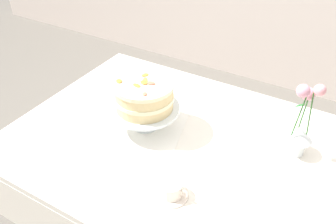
{
  "coord_description": "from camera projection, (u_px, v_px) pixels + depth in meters",
  "views": [
    {
      "loc": [
        0.49,
        -0.96,
        1.68
      ],
      "look_at": [
        -0.08,
        0.0,
        0.86
      ],
      "focal_mm": 37.81,
      "sensor_mm": 36.0,
      "label": 1
    }
  ],
  "objects": [
    {
      "name": "cake_stand",
      "position": [
        145.0,
        110.0,
        1.46
      ],
      "size": [
        0.29,
        0.29,
        0.1
      ],
      "color": "silver",
      "rests_on": "linen_napkin"
    },
    {
      "name": "linen_napkin",
      "position": [
        146.0,
        126.0,
        1.5
      ],
      "size": [
        0.39,
        0.39,
        0.0
      ],
      "primitive_type": "cube",
      "rotation": [
        0.0,
        0.0,
        0.25
      ],
      "color": "white",
      "rests_on": "dining_table"
    },
    {
      "name": "loose_petal_0",
      "position": [
        138.0,
        83.0,
        1.78
      ],
      "size": [
        0.04,
        0.04,
        0.0
      ],
      "primitive_type": "ellipsoid",
      "rotation": [
        0.0,
        0.0,
        0.82
      ],
      "color": "#E56B51",
      "rests_on": "dining_table"
    },
    {
      "name": "layer_cake",
      "position": [
        144.0,
        95.0,
        1.41
      ],
      "size": [
        0.24,
        0.24,
        0.12
      ],
      "color": "beige",
      "rests_on": "cake_stand"
    },
    {
      "name": "dining_table",
      "position": [
        180.0,
        162.0,
        1.46
      ],
      "size": [
        1.4,
        1.0,
        0.74
      ],
      "color": "white",
      "rests_on": "ground"
    },
    {
      "name": "teacup",
      "position": [
        171.0,
        190.0,
        1.19
      ],
      "size": [
        0.13,
        0.12,
        0.06
      ],
      "color": "silver",
      "rests_on": "dining_table"
    },
    {
      "name": "flower_vase",
      "position": [
        301.0,
        127.0,
        1.3
      ],
      "size": [
        0.11,
        0.11,
        0.32
      ],
      "color": "silver",
      "rests_on": "dining_table"
    }
  ]
}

